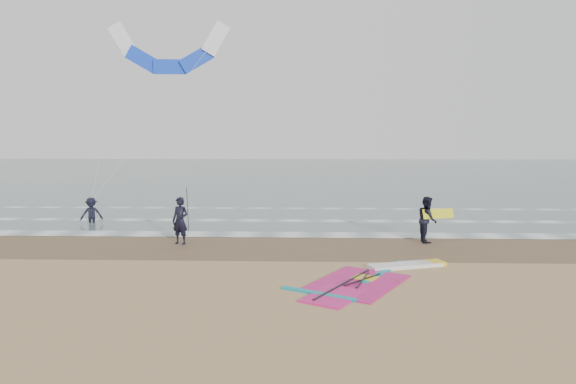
{
  "coord_description": "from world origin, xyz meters",
  "views": [
    {
      "loc": [
        0.59,
        -13.4,
        4.14
      ],
      "look_at": [
        -0.04,
        5.0,
        2.2
      ],
      "focal_mm": 32.0,
      "sensor_mm": 36.0,
      "label": 1
    }
  ],
  "objects_px": {
    "person_wading": "(91,207)",
    "person_standing": "(180,221)",
    "surf_kite": "(169,53)",
    "person_walking": "(427,219)",
    "windsurf_rig": "(372,278)"
  },
  "relations": [
    {
      "from": "person_wading",
      "to": "person_standing",
      "type": "bearing_deg",
      "value": -58.5
    },
    {
      "from": "surf_kite",
      "to": "person_standing",
      "type": "bearing_deg",
      "value": -73.7
    },
    {
      "from": "person_standing",
      "to": "person_walking",
      "type": "relative_size",
      "value": 1.01
    },
    {
      "from": "windsurf_rig",
      "to": "person_wading",
      "type": "xyz_separation_m",
      "value": [
        -12.4,
        9.52,
        0.77
      ]
    },
    {
      "from": "person_walking",
      "to": "person_wading",
      "type": "relative_size",
      "value": 1.14
    },
    {
      "from": "windsurf_rig",
      "to": "person_standing",
      "type": "relative_size",
      "value": 2.83
    },
    {
      "from": "person_standing",
      "to": "surf_kite",
      "type": "height_order",
      "value": "surf_kite"
    },
    {
      "from": "person_walking",
      "to": "person_wading",
      "type": "distance_m",
      "value": 15.78
    },
    {
      "from": "windsurf_rig",
      "to": "person_walking",
      "type": "distance_m",
      "value": 6.27
    },
    {
      "from": "person_standing",
      "to": "person_wading",
      "type": "bearing_deg",
      "value": 159.36
    },
    {
      "from": "person_standing",
      "to": "person_wading",
      "type": "relative_size",
      "value": 1.15
    },
    {
      "from": "person_standing",
      "to": "person_wading",
      "type": "height_order",
      "value": "person_standing"
    },
    {
      "from": "person_standing",
      "to": "person_wading",
      "type": "distance_m",
      "value": 7.3
    },
    {
      "from": "windsurf_rig",
      "to": "surf_kite",
      "type": "bearing_deg",
      "value": 124.26
    },
    {
      "from": "person_standing",
      "to": "windsurf_rig",
      "type": "bearing_deg",
      "value": -14.7
    }
  ]
}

